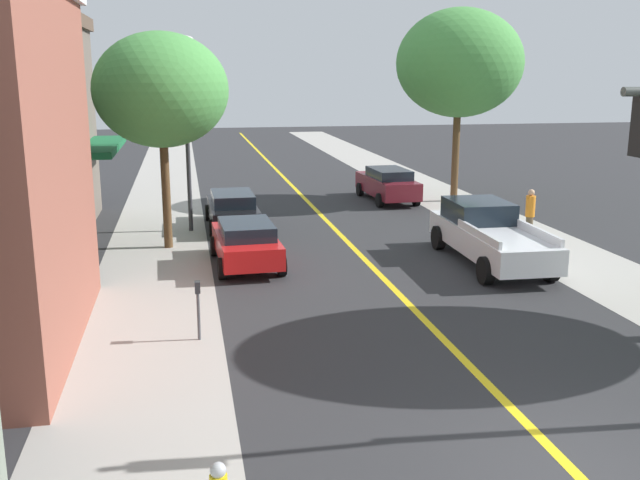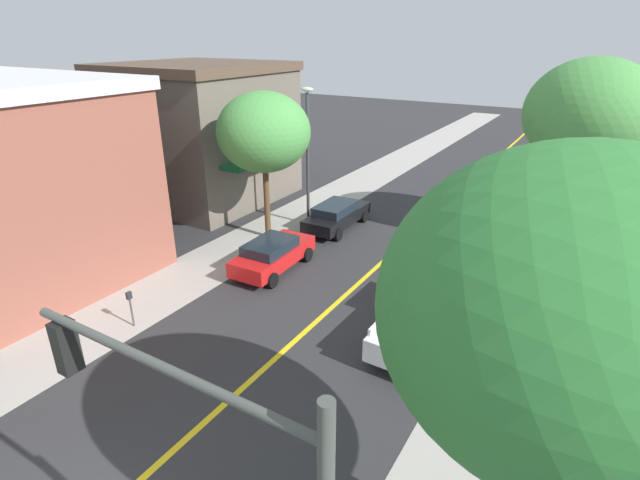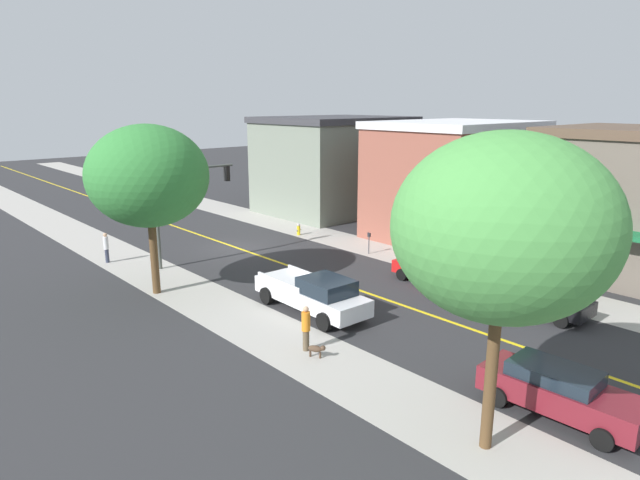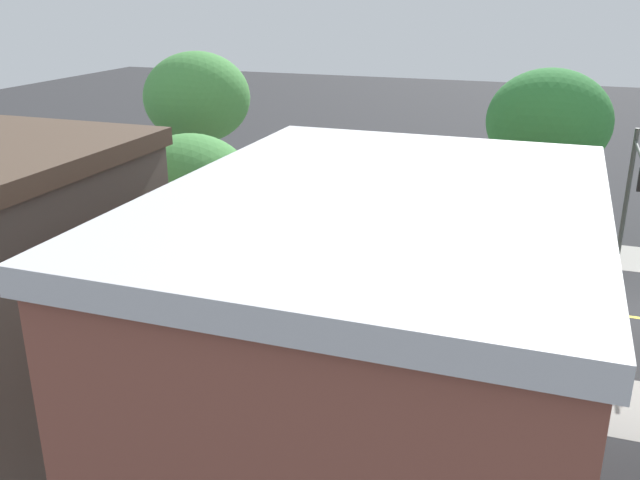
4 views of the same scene
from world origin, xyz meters
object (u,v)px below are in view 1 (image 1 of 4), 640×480
(street_tree_left_near, at_px, (161,90))
(street_tree_left_far, at_px, (459,63))
(small_dog, at_px, (522,225))
(red_sedan_left_curb, at_px, (246,242))
(black_sedan_left_curb, at_px, (232,209))
(white_pickup_truck, at_px, (488,234))
(pedestrian_orange_shirt, at_px, (530,213))
(street_lamp, at_px, (186,114))
(parking_meter, at_px, (198,301))
(maroon_sedan_right_curb, at_px, (388,184))

(street_tree_left_near, height_order, street_tree_left_far, street_tree_left_far)
(street_tree_left_far, height_order, small_dog, street_tree_left_far)
(street_tree_left_far, relative_size, red_sedan_left_curb, 2.00)
(black_sedan_left_curb, distance_m, small_dog, 10.90)
(street_tree_left_far, xyz_separation_m, black_sedan_left_curb, (-10.52, -3.99, -5.49))
(white_pickup_truck, relative_size, small_dog, 9.10)
(small_dog, bearing_deg, street_tree_left_far, -29.34)
(pedestrian_orange_shirt, xyz_separation_m, small_dog, (0.11, 0.74, -0.62))
(small_dog, bearing_deg, pedestrian_orange_shirt, 142.80)
(pedestrian_orange_shirt, bearing_deg, red_sedan_left_curb, 85.02)
(street_lamp, bearing_deg, white_pickup_truck, -35.22)
(street_tree_left_near, height_order, parking_meter, street_tree_left_near)
(street_lamp, relative_size, maroon_sedan_right_curb, 1.49)
(maroon_sedan_right_curb, bearing_deg, red_sedan_left_curb, 141.51)
(street_tree_left_far, relative_size, white_pickup_truck, 1.40)
(parking_meter, distance_m, street_lamp, 12.06)
(street_lamp, bearing_deg, black_sedan_left_curb, 9.44)
(street_tree_left_near, height_order, white_pickup_truck, street_tree_left_near)
(red_sedan_left_curb, height_order, black_sedan_left_curb, red_sedan_left_curb)
(street_tree_left_far, distance_m, black_sedan_left_curb, 12.52)
(red_sedan_left_curb, distance_m, white_pickup_truck, 7.55)
(street_lamp, height_order, pedestrian_orange_shirt, street_lamp)
(white_pickup_truck, bearing_deg, street_lamp, 56.25)
(street_tree_left_near, distance_m, maroon_sedan_right_curb, 13.09)
(street_tree_left_near, bearing_deg, red_sedan_left_curb, -50.12)
(street_tree_left_far, relative_size, pedestrian_orange_shirt, 4.80)
(street_tree_left_near, bearing_deg, street_lamp, 72.68)
(parking_meter, height_order, maroon_sedan_right_curb, maroon_sedan_right_curb)
(white_pickup_truck, xyz_separation_m, pedestrian_orange_shirt, (2.79, 2.74, 0.05))
(street_lamp, xyz_separation_m, black_sedan_left_curb, (1.60, 0.27, -3.60))
(maroon_sedan_right_curb, height_order, pedestrian_orange_shirt, pedestrian_orange_shirt)
(street_lamp, xyz_separation_m, red_sedan_left_curb, (1.62, -5.43, -3.59))
(street_tree_left_near, relative_size, street_tree_left_far, 0.83)
(street_tree_left_far, distance_m, white_pickup_truck, 12.31)
(street_lamp, relative_size, small_dog, 10.51)
(street_tree_left_far, distance_m, maroon_sedan_right_curb, 6.24)
(parking_meter, bearing_deg, street_lamp, 90.09)
(black_sedan_left_curb, bearing_deg, street_tree_left_far, -69.93)
(parking_meter, bearing_deg, street_tree_left_near, 95.14)
(white_pickup_truck, bearing_deg, street_tree_left_near, 70.06)
(parking_meter, xyz_separation_m, small_dog, (11.99, 8.62, -0.55))
(white_pickup_truck, bearing_deg, pedestrian_orange_shirt, -44.03)
(black_sedan_left_curb, height_order, white_pickup_truck, white_pickup_truck)
(street_tree_left_far, relative_size, black_sedan_left_curb, 1.88)
(street_tree_left_far, distance_m, parking_meter, 20.61)
(maroon_sedan_right_curb, distance_m, small_dog, 8.32)
(street_tree_left_near, xyz_separation_m, white_pickup_truck, (9.89, -3.88, -4.35))
(street_tree_left_near, relative_size, white_pickup_truck, 1.16)
(street_tree_left_near, distance_m, street_tree_left_far, 14.62)
(street_tree_left_far, xyz_separation_m, street_lamp, (-12.11, -4.26, -1.89))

